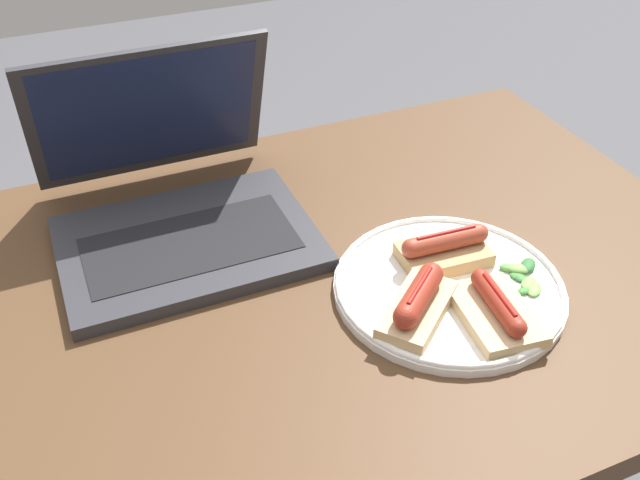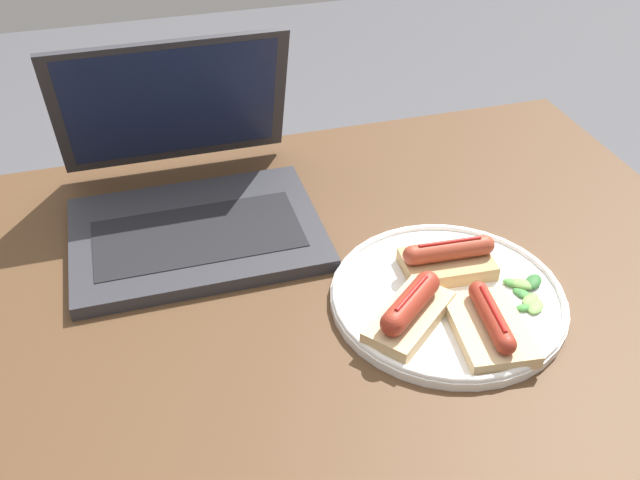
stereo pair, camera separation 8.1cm
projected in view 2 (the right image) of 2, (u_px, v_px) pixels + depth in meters
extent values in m
cube|color=#4C331E|center=(271.00, 296.00, 0.88)|extent=(1.18, 0.72, 0.04)
cylinder|color=#4C331E|center=(497.00, 291.00, 1.42)|extent=(0.04, 0.04, 0.68)
cube|color=#2D2D33|center=(197.00, 234.00, 0.93)|extent=(0.32, 0.23, 0.02)
cube|color=black|center=(198.00, 234.00, 0.92)|extent=(0.26, 0.13, 0.00)
cube|color=#2D2D33|center=(172.00, 104.00, 0.99)|extent=(0.32, 0.08, 0.21)
cube|color=#192347|center=(172.00, 104.00, 0.98)|extent=(0.29, 0.07, 0.18)
cylinder|color=white|center=(447.00, 298.00, 0.84)|extent=(0.28, 0.28, 0.01)
torus|color=white|center=(448.00, 294.00, 0.83)|extent=(0.27, 0.27, 0.01)
cube|color=tan|center=(447.00, 264.00, 0.87)|extent=(0.11, 0.07, 0.02)
cylinder|color=#9E3D28|center=(449.00, 250.00, 0.85)|extent=(0.09, 0.03, 0.02)
sphere|color=#9E3D28|center=(485.00, 245.00, 0.86)|extent=(0.02, 0.02, 0.02)
sphere|color=#9E3D28|center=(413.00, 255.00, 0.85)|extent=(0.02, 0.02, 0.02)
cylinder|color=red|center=(450.00, 242.00, 0.85)|extent=(0.08, 0.01, 0.01)
cube|color=#D6B784|center=(489.00, 329.00, 0.78)|extent=(0.09, 0.12, 0.01)
cylinder|color=maroon|center=(492.00, 317.00, 0.77)|extent=(0.03, 0.09, 0.02)
sphere|color=maroon|center=(478.00, 291.00, 0.80)|extent=(0.02, 0.02, 0.02)
sphere|color=maroon|center=(506.00, 345.00, 0.73)|extent=(0.02, 0.02, 0.02)
cylinder|color=red|center=(493.00, 309.00, 0.76)|extent=(0.01, 0.07, 0.01)
cube|color=#D6B784|center=(409.00, 318.00, 0.79)|extent=(0.13, 0.12, 0.02)
cylinder|color=maroon|center=(411.00, 303.00, 0.78)|extent=(0.08, 0.07, 0.03)
sphere|color=maroon|center=(427.00, 283.00, 0.80)|extent=(0.03, 0.03, 0.03)
sphere|color=maroon|center=(393.00, 324.00, 0.75)|extent=(0.03, 0.03, 0.03)
cylinder|color=red|center=(412.00, 293.00, 0.77)|extent=(0.06, 0.05, 0.01)
ellipsoid|color=#387A33|center=(522.00, 293.00, 0.83)|extent=(0.02, 0.03, 0.00)
ellipsoid|color=#709E4C|center=(535.00, 306.00, 0.81)|extent=(0.03, 0.03, 0.01)
ellipsoid|color=#709E4C|center=(531.00, 300.00, 0.82)|extent=(0.03, 0.03, 0.01)
ellipsoid|color=#387A33|center=(524.00, 308.00, 0.81)|extent=(0.02, 0.01, 0.01)
ellipsoid|color=#2D662D|center=(520.00, 293.00, 0.83)|extent=(0.01, 0.02, 0.00)
ellipsoid|color=#2D662D|center=(533.00, 282.00, 0.85)|extent=(0.03, 0.03, 0.01)
ellipsoid|color=#4C8E3D|center=(512.00, 283.00, 0.85)|extent=(0.02, 0.02, 0.01)
ellipsoid|color=#709E4C|center=(522.00, 284.00, 0.84)|extent=(0.03, 0.03, 0.01)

